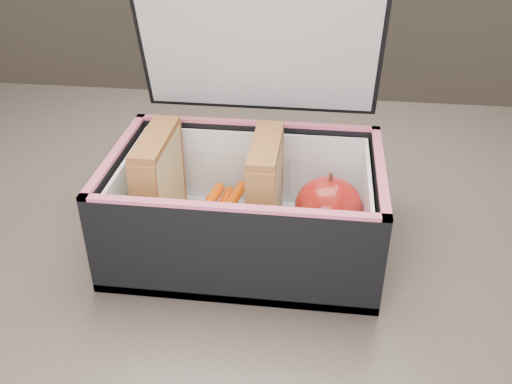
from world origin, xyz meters
The scene contains 8 objects.
kitchen_table centered at (0.00, 0.00, 0.66)m, with size 1.20×0.80×0.75m.
lunch_bag centered at (0.03, -0.03, 0.81)m, with size 0.28×0.24×0.28m.
plastic_tub centered at (-0.01, -0.03, 0.80)m, with size 0.16×0.11×0.07m, color white, non-canonical shape.
sandwich_left centered at (-0.06, -0.03, 0.82)m, with size 0.03×0.10×0.11m.
sandwich_right centered at (0.05, -0.03, 0.82)m, with size 0.03×0.10×0.11m.
carrot_sticks centered at (-0.01, -0.04, 0.78)m, with size 0.05×0.14×0.03m.
paper_napkin centered at (0.11, -0.03, 0.77)m, with size 0.08×0.08×0.01m, color white.
red_apple centered at (0.12, -0.03, 0.80)m, with size 0.08×0.08×0.08m.
Camera 1 is at (0.10, -0.54, 1.13)m, focal length 40.00 mm.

